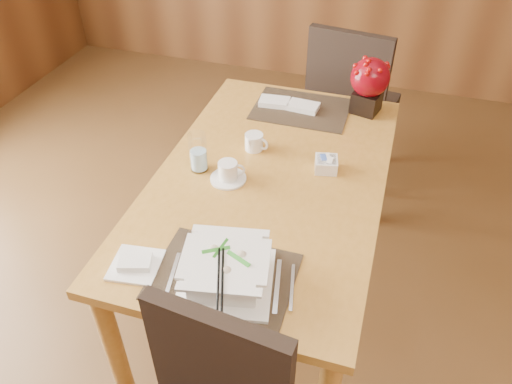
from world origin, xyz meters
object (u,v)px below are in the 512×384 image
(creamer_jug, at_px, (254,142))
(berry_decor, at_px, (369,82))
(sugar_caddy, at_px, (326,164))
(water_glass, at_px, (198,152))
(soup_setting, at_px, (226,271))
(far_chair, at_px, (350,99))
(dining_table, at_px, (270,195))
(bread_plate, at_px, (136,265))
(coffee_cup, at_px, (228,172))

(creamer_jug, xyz_separation_m, berry_decor, (0.42, 0.46, 0.12))
(sugar_caddy, bearing_deg, water_glass, -163.47)
(soup_setting, height_order, far_chair, far_chair)
(dining_table, distance_m, bread_plate, 0.67)
(coffee_cup, distance_m, water_glass, 0.15)
(coffee_cup, bearing_deg, water_glass, 167.04)
(creamer_jug, distance_m, sugar_caddy, 0.33)
(far_chair, bearing_deg, water_glass, 76.05)
(water_glass, height_order, far_chair, far_chair)
(dining_table, height_order, coffee_cup, coffee_cup)
(coffee_cup, bearing_deg, dining_table, 24.12)
(coffee_cup, xyz_separation_m, far_chair, (0.33, 1.13, -0.22))
(bread_plate, bearing_deg, dining_table, 63.87)
(sugar_caddy, bearing_deg, bread_plate, -125.25)
(dining_table, height_order, creamer_jug, creamer_jug)
(creamer_jug, distance_m, far_chair, 0.97)
(coffee_cup, xyz_separation_m, water_glass, (-0.14, 0.03, 0.05))
(water_glass, height_order, creamer_jug, water_glass)
(dining_table, xyz_separation_m, berry_decor, (0.30, 0.63, 0.25))
(water_glass, bearing_deg, creamer_jug, 50.11)
(soup_setting, xyz_separation_m, bread_plate, (-0.31, -0.02, -0.05))
(dining_table, relative_size, bread_plate, 9.54)
(berry_decor, bearing_deg, coffee_cup, -122.99)
(bread_plate, bearing_deg, sugar_caddy, 54.75)
(dining_table, bearing_deg, bread_plate, -116.13)
(coffee_cup, distance_m, sugar_caddy, 0.40)
(coffee_cup, relative_size, far_chair, 0.14)
(soup_setting, bearing_deg, water_glass, 108.96)
(sugar_caddy, bearing_deg, coffee_cup, -153.63)
(berry_decor, distance_m, far_chair, 0.56)
(dining_table, height_order, berry_decor, berry_decor)
(dining_table, height_order, far_chair, far_chair)
(creamer_jug, bearing_deg, coffee_cup, -83.91)
(coffee_cup, bearing_deg, berry_decor, 57.01)
(berry_decor, bearing_deg, water_glass, -131.47)
(berry_decor, bearing_deg, bread_plate, -115.75)
(creamer_jug, bearing_deg, berry_decor, 62.35)
(soup_setting, distance_m, far_chair, 1.66)
(coffee_cup, bearing_deg, bread_plate, -104.59)
(dining_table, xyz_separation_m, soup_setting, (0.02, -0.57, 0.16))
(sugar_caddy, height_order, far_chair, far_chair)
(berry_decor, bearing_deg, far_chair, 105.27)
(berry_decor, xyz_separation_m, far_chair, (-0.12, 0.44, -0.34))
(coffee_cup, relative_size, bread_plate, 0.92)
(water_glass, bearing_deg, far_chair, 66.97)
(dining_table, xyz_separation_m, coffee_cup, (-0.15, -0.07, 0.13))
(sugar_caddy, relative_size, berry_decor, 0.33)
(soup_setting, height_order, water_glass, water_glass)
(sugar_caddy, bearing_deg, far_chair, 91.62)
(berry_decor, bearing_deg, dining_table, -115.39)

